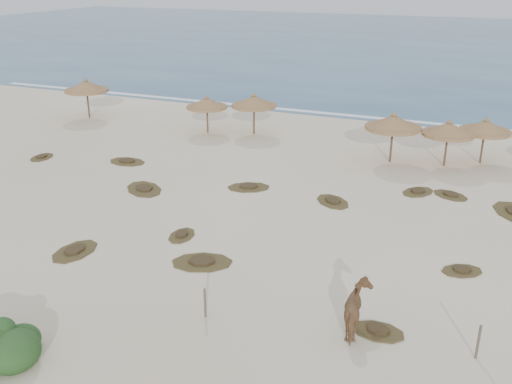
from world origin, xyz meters
TOP-DOWN VIEW (x-y plane):
  - ground at (0.00, 0.00)m, footprint 160.00×160.00m
  - ocean at (0.00, 75.00)m, footprint 200.00×100.00m
  - foam_line at (0.00, 26.00)m, footprint 70.00×0.60m
  - palapa_0 at (-19.21, 17.76)m, footprint 4.14×4.14m
  - palapa_1 at (-9.01, 17.55)m, footprint 3.22×3.22m
  - palapa_2 at (-5.92, 18.48)m, footprint 3.67×3.67m
  - palapa_3 at (3.83, 16.00)m, footprint 4.18×4.18m
  - palapa_4 at (6.84, 16.50)m, footprint 3.08×3.08m
  - palapa_5 at (8.74, 17.87)m, footprint 3.90×3.90m
  - horse at (5.96, -1.37)m, footprint 1.22×2.02m
  - fence_post_near at (1.17, -2.43)m, footprint 0.10×0.10m
  - fence_post_far at (9.49, -1.26)m, footprint 0.10×0.10m
  - scrub_1 at (-7.04, 6.54)m, footprint 2.99×2.81m
  - scrub_2 at (-2.53, 2.52)m, footprint 1.16×1.65m
  - scrub_3 at (2.40, 8.66)m, footprint 2.40×2.38m
  - scrub_4 at (8.73, 3.94)m, footprint 1.87×1.68m
  - scrub_6 at (-10.41, 9.93)m, footprint 2.28×1.50m
  - scrub_7 at (6.05, 11.57)m, footprint 2.02×2.23m
  - scrub_8 at (-15.63, 8.64)m, footprint 1.37×1.87m
  - scrub_9 at (-0.64, 0.75)m, footprint 2.80×2.33m
  - scrub_10 at (7.62, 11.73)m, footprint 2.18×1.94m
  - scrub_11 at (-5.80, -0.41)m, footprint 1.54×2.25m
  - scrub_12 at (6.58, -1.11)m, footprint 1.70×1.12m
  - scrub_13 at (-2.16, 8.86)m, footprint 2.62×2.27m

SIDE VIEW (x-z plane):
  - ground at x=0.00m, z-range 0.00..0.00m
  - ocean at x=0.00m, z-range 0.00..0.01m
  - foam_line at x=0.00m, z-range 0.00..0.01m
  - scrub_2 at x=-2.53m, z-range -0.03..0.13m
  - scrub_3 at x=2.40m, z-range -0.03..0.13m
  - scrub_4 at x=8.73m, z-range -0.03..0.13m
  - scrub_6 at x=-10.41m, z-range -0.03..0.13m
  - scrub_7 at x=6.05m, z-range -0.03..0.13m
  - scrub_9 at x=-0.64m, z-range -0.03..0.13m
  - scrub_10 at x=7.62m, z-range -0.03..0.13m
  - scrub_12 at x=6.58m, z-range -0.03..0.13m
  - scrub_13 at x=-2.16m, z-range -0.03..0.13m
  - scrub_1 at x=-7.04m, z-range -0.03..0.13m
  - scrub_8 at x=-15.63m, z-range -0.03..0.13m
  - scrub_11 at x=-5.80m, z-range -0.03..0.13m
  - fence_post_near at x=1.17m, z-range 0.00..1.06m
  - fence_post_far at x=9.49m, z-range 0.00..1.13m
  - horse at x=5.96m, z-range 0.00..1.59m
  - palapa_1 at x=-9.01m, z-range 0.72..3.34m
  - palapa_5 at x=8.74m, z-range 0.76..3.52m
  - palapa_4 at x=6.84m, z-range 0.76..3.53m
  - palapa_2 at x=-5.92m, z-range 0.79..3.65m
  - palapa_3 at x=3.83m, z-range 0.84..3.87m
  - palapa_0 at x=-19.21m, z-range 0.84..3.89m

